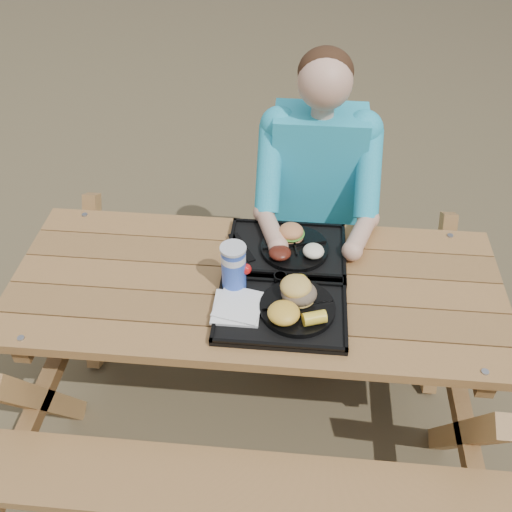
{
  "coord_description": "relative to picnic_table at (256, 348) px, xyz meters",
  "views": [
    {
      "loc": [
        0.14,
        -1.48,
        2.21
      ],
      "look_at": [
        0.0,
        0.0,
        0.88
      ],
      "focal_mm": 40.0,
      "sensor_mm": 36.0,
      "label": 1
    }
  ],
  "objects": [
    {
      "name": "diner",
      "position": [
        0.21,
        0.58,
        0.27
      ],
      "size": [
        0.48,
        0.84,
        1.28
      ],
      "primitive_type": null,
      "color": "teal",
      "rests_on": "ground"
    },
    {
      "name": "ground",
      "position": [
        0.0,
        0.0,
        -0.38
      ],
      "size": [
        60.0,
        60.0,
        0.0
      ],
      "primitive_type": "plane",
      "color": "#999999",
      "rests_on": "ground"
    },
    {
      "name": "napkin_stack",
      "position": [
        -0.05,
        -0.16,
        0.4
      ],
      "size": [
        0.16,
        0.16,
        0.02
      ],
      "primitive_type": "cube",
      "rotation": [
        0.0,
        0.0,
        -0.0
      ],
      "color": "white",
      "rests_on": "tray_near"
    },
    {
      "name": "soda_cup",
      "position": [
        -0.07,
        -0.04,
        0.48
      ],
      "size": [
        0.09,
        0.09,
        0.17
      ],
      "primitive_type": "cylinder",
      "color": "#183FBB",
      "rests_on": "tray_near"
    },
    {
      "name": "baked_beans",
      "position": [
        0.08,
        0.1,
        0.43
      ],
      "size": [
        0.08,
        0.08,
        0.04
      ],
      "primitive_type": "ellipsoid",
      "color": "#511A10",
      "rests_on": "plate_far"
    },
    {
      "name": "cutlery_far",
      "position": [
        -0.07,
        0.17,
        0.4
      ],
      "size": [
        0.11,
        0.17,
        0.01
      ],
      "primitive_type": "cube",
      "rotation": [
        0.0,
        0.0,
        0.51
      ],
      "color": "black",
      "rests_on": "tray_far"
    },
    {
      "name": "tray_far",
      "position": [
        0.1,
        0.16,
        0.39
      ],
      "size": [
        0.45,
        0.35,
        0.02
      ],
      "primitive_type": "cube",
      "color": "black",
      "rests_on": "picnic_table"
    },
    {
      "name": "burger",
      "position": [
        0.12,
        0.22,
        0.46
      ],
      "size": [
        0.1,
        0.1,
        0.09
      ],
      "primitive_type": null,
      "color": "#D07F49",
      "rests_on": "plate_far"
    },
    {
      "name": "condiment_bbq",
      "position": [
        0.09,
        -0.0,
        0.41
      ],
      "size": [
        0.05,
        0.05,
        0.03
      ],
      "primitive_type": "cylinder",
      "color": "#331205",
      "rests_on": "tray_near"
    },
    {
      "name": "corn_cob",
      "position": [
        0.21,
        -0.21,
        0.44
      ],
      "size": [
        0.1,
        0.1,
        0.04
      ],
      "primitive_type": null,
      "rotation": [
        0.0,
        0.0,
        0.33
      ],
      "color": "yellow",
      "rests_on": "plate_near"
    },
    {
      "name": "picnic_table",
      "position": [
        0.0,
        0.0,
        0.0
      ],
      "size": [
        1.8,
        1.49,
        0.75
      ],
      "primitive_type": null,
      "color": "#999999",
      "rests_on": "ground"
    },
    {
      "name": "condiment_mustard",
      "position": [
        0.16,
        -0.02,
        0.41
      ],
      "size": [
        0.05,
        0.05,
        0.03
      ],
      "primitive_type": "cylinder",
      "color": "yellow",
      "rests_on": "tray_near"
    },
    {
      "name": "mac_cheese",
      "position": [
        0.11,
        -0.2,
        0.44
      ],
      "size": [
        0.11,
        0.11,
        0.05
      ],
      "primitive_type": "ellipsoid",
      "color": "gold",
      "rests_on": "plate_near"
    },
    {
      "name": "sandwich",
      "position": [
        0.16,
        -0.1,
        0.47
      ],
      "size": [
        0.12,
        0.12,
        0.12
      ],
      "primitive_type": null,
      "color": "#E1B04F",
      "rests_on": "plate_near"
    },
    {
      "name": "potato_salad",
      "position": [
        0.2,
        0.12,
        0.44
      ],
      "size": [
        0.08,
        0.08,
        0.04
      ],
      "primitive_type": "ellipsoid",
      "color": "white",
      "rests_on": "plate_far"
    },
    {
      "name": "tray_near",
      "position": [
        0.1,
        -0.14,
        0.39
      ],
      "size": [
        0.45,
        0.35,
        0.02
      ],
      "primitive_type": "cube",
      "color": "black",
      "rests_on": "picnic_table"
    },
    {
      "name": "plate_far",
      "position": [
        0.13,
        0.17,
        0.41
      ],
      "size": [
        0.26,
        0.26,
        0.02
      ],
      "primitive_type": "cylinder",
      "color": "black",
      "rests_on": "tray_far"
    },
    {
      "name": "plate_near",
      "position": [
        0.15,
        -0.14,
        0.41
      ],
      "size": [
        0.26,
        0.26,
        0.02
      ],
      "primitive_type": "cylinder",
      "color": "black",
      "rests_on": "tray_near"
    }
  ]
}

